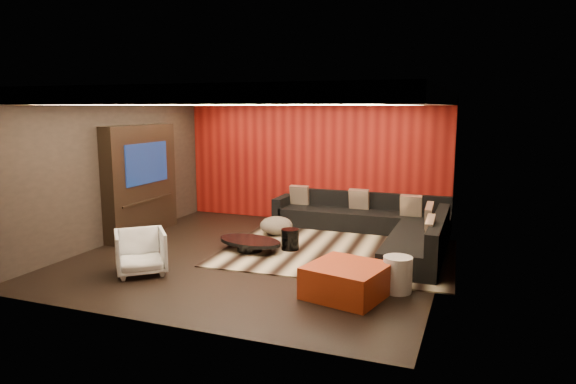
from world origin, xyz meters
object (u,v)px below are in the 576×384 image
at_px(white_side_table, 397,274).
at_px(orange_ottoman, 347,280).
at_px(coffee_table, 250,245).
at_px(sectional_sofa, 380,226).
at_px(drum_stool, 290,239).
at_px(armchair, 141,252).

distance_m(white_side_table, orange_ottoman, 0.74).
height_order(coffee_table, sectional_sofa, sectional_sofa).
bearing_deg(coffee_table, drum_stool, 27.11).
distance_m(white_side_table, armchair, 3.88).
distance_m(coffee_table, drum_stool, 0.73).
bearing_deg(armchair, coffee_table, 16.64).
height_order(orange_ottoman, sectional_sofa, sectional_sofa).
height_order(coffee_table, white_side_table, white_side_table).
xyz_separation_m(armchair, sectional_sofa, (3.07, 3.37, -0.08)).
relative_size(drum_stool, sectional_sofa, 0.10).
distance_m(coffee_table, armchair, 2.00).
distance_m(drum_stool, orange_ottoman, 2.36).
relative_size(coffee_table, white_side_table, 2.43).
xyz_separation_m(drum_stool, orange_ottoman, (1.51, -1.81, 0.01)).
bearing_deg(orange_ottoman, armchair, -176.46).
bearing_deg(sectional_sofa, coffee_table, -140.03).
height_order(drum_stool, white_side_table, white_side_table).
bearing_deg(orange_ottoman, coffee_table, 145.35).
bearing_deg(white_side_table, armchair, -171.09).
bearing_deg(white_side_table, orange_ottoman, -147.03).
relative_size(drum_stool, white_side_table, 0.74).
distance_m(coffee_table, white_side_table, 2.98).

